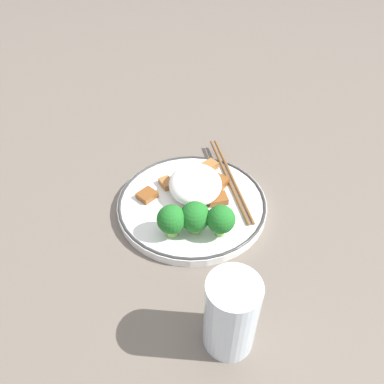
# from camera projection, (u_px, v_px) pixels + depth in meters

# --- Properties ---
(ground_plane) EXTENTS (3.00, 3.00, 0.00)m
(ground_plane) POSITION_uv_depth(u_px,v_px,m) (192.00, 207.00, 0.62)
(ground_plane) COLOR #665B51
(plate) EXTENTS (0.24, 0.24, 0.02)m
(plate) POSITION_uv_depth(u_px,v_px,m) (192.00, 203.00, 0.61)
(plate) COLOR white
(plate) RESTS_ON ground_plane
(rice_mound) EXTENTS (0.10, 0.09, 0.04)m
(rice_mound) POSITION_uv_depth(u_px,v_px,m) (195.00, 184.00, 0.61)
(rice_mound) COLOR white
(rice_mound) RESTS_ON plate
(broccoli_back_left) EXTENTS (0.04, 0.04, 0.05)m
(broccoli_back_left) POSITION_uv_depth(u_px,v_px,m) (171.00, 220.00, 0.54)
(broccoli_back_left) COLOR #7FB756
(broccoli_back_left) RESTS_ON plate
(broccoli_back_center) EXTENTS (0.04, 0.04, 0.05)m
(broccoli_back_center) POSITION_uv_depth(u_px,v_px,m) (195.00, 217.00, 0.54)
(broccoli_back_center) COLOR #7FB756
(broccoli_back_center) RESTS_ON plate
(broccoli_back_right) EXTENTS (0.04, 0.04, 0.05)m
(broccoli_back_right) POSITION_uv_depth(u_px,v_px,m) (221.00, 220.00, 0.53)
(broccoli_back_right) COLOR #7FB756
(broccoli_back_right) RESTS_ON plate
(meat_near_front) EXTENTS (0.05, 0.04, 0.01)m
(meat_near_front) POSITION_uv_depth(u_px,v_px,m) (217.00, 183.00, 0.63)
(meat_near_front) COLOR brown
(meat_near_front) RESTS_ON plate
(meat_near_left) EXTENTS (0.04, 0.04, 0.01)m
(meat_near_left) POSITION_uv_depth(u_px,v_px,m) (147.00, 195.00, 0.61)
(meat_near_left) COLOR brown
(meat_near_left) RESTS_ON plate
(meat_near_right) EXTENTS (0.03, 0.03, 0.01)m
(meat_near_right) POSITION_uv_depth(u_px,v_px,m) (166.00, 183.00, 0.63)
(meat_near_right) COLOR #9E6633
(meat_near_right) RESTS_ON plate
(meat_near_back) EXTENTS (0.04, 0.04, 0.01)m
(meat_near_back) POSITION_uv_depth(u_px,v_px,m) (207.00, 167.00, 0.66)
(meat_near_back) COLOR #9E6633
(meat_near_back) RESTS_ON plate
(meat_on_rice_edge) EXTENTS (0.04, 0.03, 0.01)m
(meat_on_rice_edge) POSITION_uv_depth(u_px,v_px,m) (193.00, 203.00, 0.60)
(meat_on_rice_edge) COLOR brown
(meat_on_rice_edge) RESTS_ON plate
(meat_mid_left) EXTENTS (0.03, 0.04, 0.01)m
(meat_mid_left) POSITION_uv_depth(u_px,v_px,m) (217.00, 197.00, 0.61)
(meat_mid_left) COLOR brown
(meat_mid_left) RESTS_ON plate
(chopsticks) EXTENTS (0.22, 0.07, 0.01)m
(chopsticks) POSITION_uv_depth(u_px,v_px,m) (230.00, 178.00, 0.65)
(chopsticks) COLOR brown
(chopsticks) RESTS_ON plate
(drinking_glass) EXTENTS (0.06, 0.06, 0.11)m
(drinking_glass) POSITION_uv_depth(u_px,v_px,m) (231.00, 315.00, 0.41)
(drinking_glass) COLOR silver
(drinking_glass) RESTS_ON ground_plane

